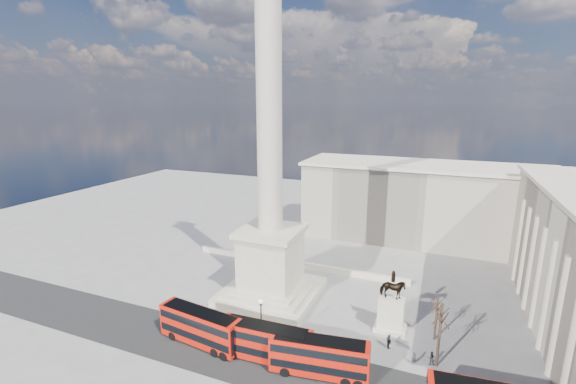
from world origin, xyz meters
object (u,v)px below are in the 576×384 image
(red_bus_b, at_px, (266,342))
(pedestrian_walking, at_px, (414,358))
(pedestrian_standing, at_px, (431,358))
(pedestrian_crossing, at_px, (389,342))
(red_bus_c, at_px, (320,357))
(equestrian_statue, at_px, (391,309))
(victorian_lamp, at_px, (261,320))
(red_bus_a, at_px, (201,327))
(nelsons_column, at_px, (270,215))

(red_bus_b, height_order, pedestrian_walking, red_bus_b)
(pedestrian_walking, distance_m, pedestrian_standing, 1.91)
(red_bus_b, height_order, pedestrian_crossing, red_bus_b)
(red_bus_c, height_order, equestrian_statue, equestrian_statue)
(red_bus_b, distance_m, victorian_lamp, 2.86)
(red_bus_a, xyz_separation_m, pedestrian_standing, (26.61, 6.61, -1.52))
(equestrian_statue, bearing_deg, red_bus_b, -136.84)
(red_bus_c, bearing_deg, red_bus_b, 171.43)
(red_bus_c, height_order, pedestrian_walking, red_bus_c)
(red_bus_b, relative_size, victorian_lamp, 1.70)
(red_bus_a, xyz_separation_m, pedestrian_crossing, (21.72, 7.85, -1.43))
(red_bus_a, bearing_deg, pedestrian_walking, 20.39)
(red_bus_a, relative_size, pedestrian_walking, 7.34)
(pedestrian_walking, bearing_deg, nelsons_column, 125.34)
(red_bus_a, distance_m, pedestrian_walking, 25.57)
(red_bus_a, height_order, red_bus_c, red_bus_a)
(pedestrian_walking, bearing_deg, red_bus_b, 166.76)
(red_bus_a, bearing_deg, nelsons_column, 86.22)
(pedestrian_walking, xyz_separation_m, pedestrian_crossing, (-3.11, 1.91, 0.16))
(victorian_lamp, xyz_separation_m, pedestrian_crossing, (14.46, 5.70, -2.90))
(red_bus_c, distance_m, equestrian_statue, 13.30)
(nelsons_column, relative_size, victorian_lamp, 7.67)
(red_bus_b, bearing_deg, pedestrian_walking, 17.28)
(victorian_lamp, height_order, pedestrian_walking, victorian_lamp)
(red_bus_b, bearing_deg, red_bus_a, 179.26)
(pedestrian_standing, bearing_deg, red_bus_c, 17.67)
(equestrian_statue, height_order, pedestrian_crossing, equestrian_statue)
(victorian_lamp, bearing_deg, equestrian_statue, 35.03)
(nelsons_column, bearing_deg, red_bus_c, -49.43)
(red_bus_a, distance_m, equestrian_statue, 24.49)
(nelsons_column, xyz_separation_m, red_bus_b, (5.96, -14.54, -10.59))
(pedestrian_walking, height_order, pedestrian_crossing, pedestrian_crossing)
(red_bus_c, xyz_separation_m, pedestrian_walking, (9.52, 5.77, -1.53))
(red_bus_b, height_order, equestrian_statue, equestrian_statue)
(victorian_lamp, distance_m, equestrian_statue, 17.21)
(nelsons_column, distance_m, pedestrian_walking, 26.66)
(red_bus_c, height_order, pedestrian_crossing, red_bus_c)
(nelsons_column, relative_size, pedestrian_standing, 29.64)
(red_bus_b, relative_size, pedestrian_crossing, 5.93)
(pedestrian_walking, bearing_deg, red_bus_a, 160.66)
(red_bus_a, relative_size, pedestrian_standing, 6.74)
(red_bus_a, distance_m, victorian_lamp, 7.71)
(nelsons_column, xyz_separation_m, pedestrian_crossing, (18.92, -6.93, -11.99))
(pedestrian_standing, bearing_deg, pedestrian_crossing, -26.24)
(red_bus_b, relative_size, pedestrian_standing, 6.56)
(nelsons_column, relative_size, pedestrian_crossing, 26.82)
(red_bus_b, height_order, victorian_lamp, victorian_lamp)
(equestrian_statue, xyz_separation_m, pedestrian_standing, (5.29, -5.41, -2.09))
(red_bus_b, distance_m, pedestrian_standing, 19.01)
(equestrian_statue, height_order, pedestrian_standing, equestrian_statue)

